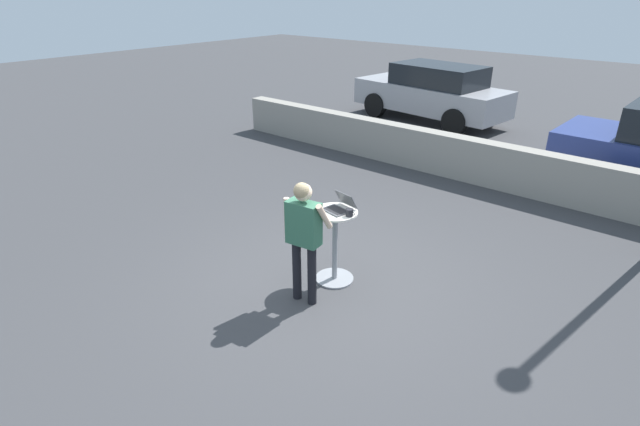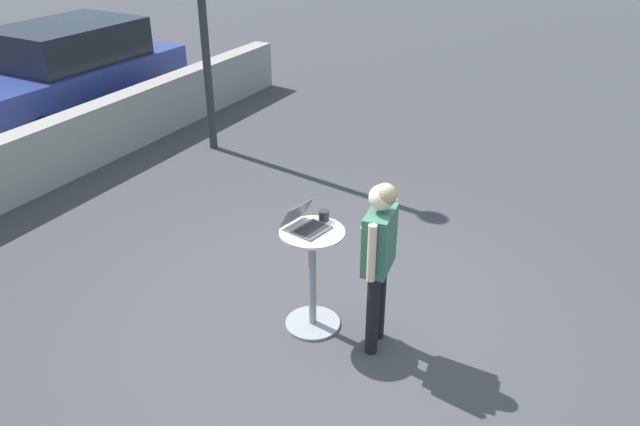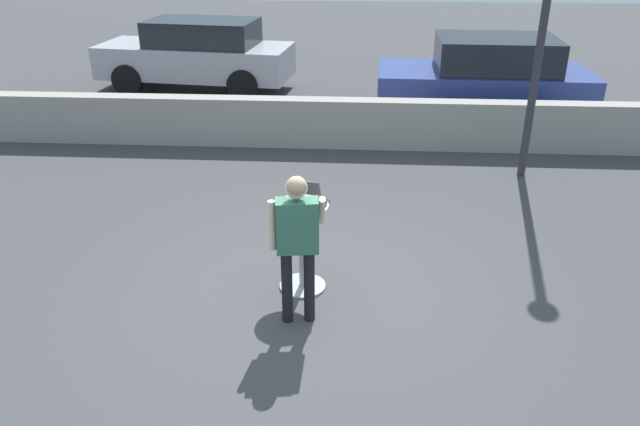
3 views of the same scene
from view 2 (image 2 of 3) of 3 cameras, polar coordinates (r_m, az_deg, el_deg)
The scene contains 6 objects.
ground_plane at distance 5.90m, azimuth 1.42°, elevation -10.32°, with size 50.00×50.00×0.00m, color #3D3D3F.
cafe_table at distance 5.61m, azimuth -0.70°, elevation -5.75°, with size 0.57×0.57×1.00m.
laptop at distance 5.38m, azimuth -1.30°, elevation -0.98°, with size 0.37×0.40×0.22m.
coffee_mug at distance 5.52m, azimuth 0.35°, elevation -0.22°, with size 0.13×0.09×0.09m.
standing_person at distance 5.15m, azimuth 5.42°, elevation -3.22°, with size 0.55×0.39×1.59m.
parked_car_near_street at distance 11.44m, azimuth -22.10°, elevation 11.63°, with size 4.07×2.01×1.64m.
Camera 2 is at (-4.16, -2.04, 3.65)m, focal length 35.00 mm.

